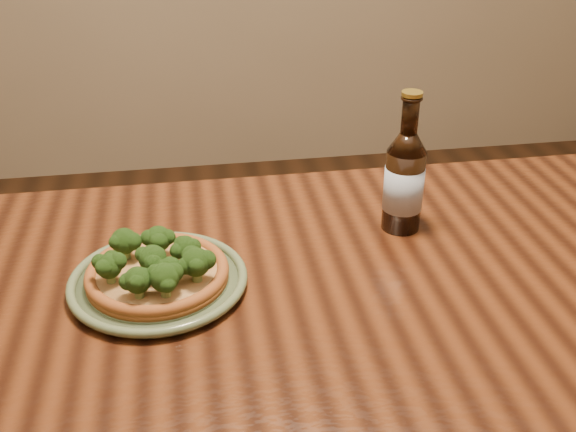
{
  "coord_description": "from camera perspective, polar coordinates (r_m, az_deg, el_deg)",
  "views": [
    {
      "loc": [
        -0.07,
        -0.63,
        1.32
      ],
      "look_at": [
        0.07,
        0.26,
        0.82
      ],
      "focal_mm": 42.0,
      "sensor_mm": 36.0,
      "label": 1
    }
  ],
  "objects": [
    {
      "name": "table",
      "position": [
        0.99,
        -2.67,
        -13.17
      ],
      "size": [
        1.6,
        0.9,
        0.75
      ],
      "color": "#47210F",
      "rests_on": "ground"
    },
    {
      "name": "beer_bottle",
      "position": [
        1.11,
        9.81,
        3.01
      ],
      "size": [
        0.07,
        0.07,
        0.24
      ],
      "rotation": [
        0.0,
        0.0,
        -0.43
      ],
      "color": "black",
      "rests_on": "table"
    },
    {
      "name": "plate",
      "position": [
        1.0,
        -10.92,
        -5.41
      ],
      "size": [
        0.26,
        0.26,
        0.02
      ],
      "rotation": [
        0.0,
        0.0,
        -0.24
      ],
      "color": "#576747",
      "rests_on": "table"
    },
    {
      "name": "pizza",
      "position": [
        0.99,
        -11.02,
        -4.51
      ],
      "size": [
        0.21,
        0.21,
        0.07
      ],
      "rotation": [
        0.0,
        0.0,
        -0.1
      ],
      "color": "brown",
      "rests_on": "plate"
    }
  ]
}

